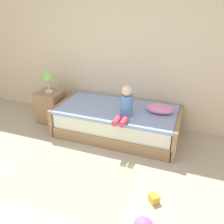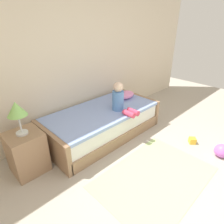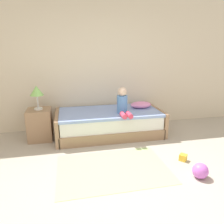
% 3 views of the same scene
% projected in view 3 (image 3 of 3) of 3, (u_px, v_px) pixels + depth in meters
% --- Properties ---
extents(ground_plane, '(9.20, 9.20, 0.00)m').
position_uv_depth(ground_plane, '(118.00, 202.00, 2.36)').
color(ground_plane, '#B2A899').
extents(wall_rear, '(7.20, 0.10, 2.90)m').
position_uv_depth(wall_rear, '(89.00, 61.00, 4.39)').
color(wall_rear, beige).
rests_on(wall_rear, ground).
extents(bed, '(2.11, 1.00, 0.50)m').
position_uv_depth(bed, '(109.00, 123.00, 4.23)').
color(bed, '#997556').
rests_on(bed, ground).
extents(nightstand, '(0.44, 0.44, 0.60)m').
position_uv_depth(nightstand, '(40.00, 125.00, 3.98)').
color(nightstand, '#997556').
rests_on(nightstand, ground).
extents(table_lamp, '(0.24, 0.24, 0.45)m').
position_uv_depth(table_lamp, '(37.00, 92.00, 3.80)').
color(table_lamp, silver).
rests_on(table_lamp, nightstand).
extents(child_figure, '(0.20, 0.51, 0.50)m').
position_uv_depth(child_figure, '(123.00, 103.00, 3.93)').
color(child_figure, '#598CD1').
rests_on(child_figure, bed).
extents(pillow, '(0.44, 0.30, 0.13)m').
position_uv_depth(pillow, '(141.00, 105.00, 4.37)').
color(pillow, '#EA8CC6').
rests_on(pillow, bed).
extents(toy_ball, '(0.21, 0.21, 0.21)m').
position_uv_depth(toy_ball, '(200.00, 171.00, 2.80)').
color(toy_ball, '#CC66D8').
rests_on(toy_ball, ground).
extents(area_rug, '(1.60, 1.10, 0.01)m').
position_uv_depth(area_rug, '(113.00, 168.00, 3.04)').
color(area_rug, '#B2D189').
rests_on(area_rug, ground).
extents(toy_block, '(0.15, 0.15, 0.10)m').
position_uv_depth(toy_block, '(183.00, 157.00, 3.25)').
color(toy_block, yellow).
rests_on(toy_block, ground).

